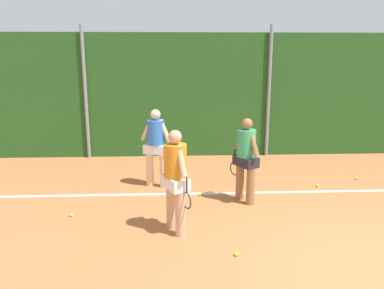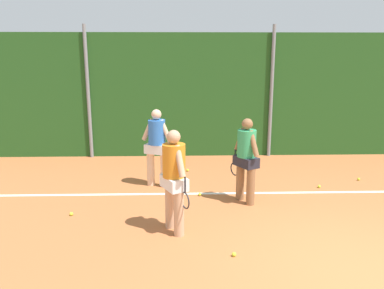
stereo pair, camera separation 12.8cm
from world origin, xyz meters
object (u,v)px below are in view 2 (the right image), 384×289
Objects in this scene: tennis_ball_6 at (359,179)px; player_backcourt_far at (157,144)px; tennis_ball_0 at (234,254)px; tennis_ball_1 at (71,214)px; tennis_ball_3 at (188,170)px; player_midcourt at (246,156)px; player_foreground_near at (174,176)px; tennis_ball_4 at (200,194)px; tennis_ball_5 at (319,186)px.

player_backcourt_far is at bearing -177.20° from tennis_ball_6.
tennis_ball_0 and tennis_ball_1 have the same top height.
player_backcourt_far is at bearing -123.05° from tennis_ball_3.
player_backcourt_far is (-1.83, 1.03, 0.03)m from player_midcourt.
tennis_ball_3 is 4.16m from tennis_ball_6.
tennis_ball_0 and tennis_ball_6 have the same top height.
player_foreground_near is at bearing -19.86° from tennis_ball_1.
tennis_ball_1 is 2.63m from tennis_ball_4.
tennis_ball_6 is (2.94, 1.27, -0.93)m from player_midcourt.
player_midcourt is 26.08× the size of tennis_ball_5.
player_backcourt_far is 26.66× the size of tennis_ball_3.
tennis_ball_6 is at bearing 23.43° from tennis_ball_5.
tennis_ball_5 is 1.00× the size of tennis_ball_6.
tennis_ball_1 is at bearing -163.44° from tennis_ball_6.
tennis_ball_4 is (0.51, 1.66, -0.95)m from player_foreground_near.
tennis_ball_4 is (-0.90, 0.35, -0.93)m from player_midcourt.
player_midcourt reaches higher than tennis_ball_3.
tennis_ball_4 is 2.75m from tennis_ball_5.
tennis_ball_5 is at bearing -96.07° from player_midcourt.
tennis_ball_1 is (-1.94, 0.70, -0.95)m from player_foreground_near.
player_foreground_near is 3.55m from tennis_ball_3.
player_foreground_near is 2.27m from tennis_ball_1.
tennis_ball_3 is (0.28, 3.41, -0.95)m from player_foreground_near.
tennis_ball_3 and tennis_ball_5 have the same top height.
player_foreground_near reaches higher than player_midcourt.
tennis_ball_5 is (2.72, 0.43, 0.00)m from tennis_ball_4.
tennis_ball_5 is 1.23m from tennis_ball_6.
player_backcourt_far is 1.50m from tennis_ball_4.
tennis_ball_6 is at bearing 24.60° from player_backcourt_far.
tennis_ball_3 is 1.00× the size of tennis_ball_4.
player_foreground_near is 3.95m from tennis_ball_5.
tennis_ball_0 is at bearing 19.29° from player_foreground_near.
tennis_ball_1 is 1.00× the size of tennis_ball_3.
tennis_ball_0 is 3.76m from tennis_ball_5.
player_foreground_near reaches higher than tennis_ball_4.
player_midcourt is at bearing -156.68° from tennis_ball_6.
tennis_ball_1 is at bearing -129.29° from tennis_ball_3.
player_midcourt reaches higher than tennis_ball_1.
player_midcourt is 2.42m from tennis_ball_0.
tennis_ball_5 is (3.64, -0.25, -0.96)m from player_backcourt_far.
tennis_ball_4 is 1.00× the size of tennis_ball_5.
tennis_ball_5 is at bearing 14.99° from tennis_ball_1.
tennis_ball_6 is at bearing 13.37° from tennis_ball_4.
tennis_ball_1 and tennis_ball_3 have the same top height.
tennis_ball_0 is 2.56m from tennis_ball_4.
player_foreground_near is at bearing -106.99° from tennis_ball_4.
player_foreground_near is at bearing -147.11° from tennis_ball_5.
tennis_ball_0 is at bearing -135.11° from tennis_ball_6.
player_backcourt_far is at bearing 47.13° from tennis_ball_1.
tennis_ball_4 is at bearing 39.18° from player_midcourt.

